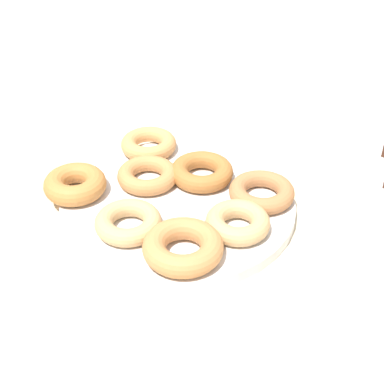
{
  "coord_description": "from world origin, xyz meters",
  "views": [
    {
      "loc": [
        0.37,
        0.49,
        0.47
      ],
      "look_at": [
        0.0,
        0.03,
        0.05
      ],
      "focal_mm": 53.88,
      "sensor_mm": 36.0,
      "label": 1
    }
  ],
  "objects_px": {
    "donut_3": "(238,222)",
    "donut_6": "(183,247)",
    "donut_2": "(149,144)",
    "donut_7": "(128,222)",
    "donut_plate": "(178,205)",
    "donut_5": "(75,184)",
    "donut_1": "(148,175)",
    "donut_0": "(262,192)",
    "donut_4": "(202,172)"
  },
  "relations": [
    {
      "from": "donut_plate",
      "to": "donut_5",
      "type": "distance_m",
      "value": 0.14
    },
    {
      "from": "donut_1",
      "to": "donut_3",
      "type": "bearing_deg",
      "value": 99.58
    },
    {
      "from": "donut_4",
      "to": "donut_5",
      "type": "height_order",
      "value": "donut_5"
    },
    {
      "from": "donut_2",
      "to": "donut_plate",
      "type": "bearing_deg",
      "value": 71.36
    },
    {
      "from": "donut_0",
      "to": "donut_1",
      "type": "xyz_separation_m",
      "value": [
        0.09,
        -0.13,
        -0.0
      ]
    },
    {
      "from": "donut_1",
      "to": "donut_3",
      "type": "height_order",
      "value": "donut_3"
    },
    {
      "from": "donut_4",
      "to": "donut_plate",
      "type": "bearing_deg",
      "value": 17.87
    },
    {
      "from": "donut_2",
      "to": "donut_7",
      "type": "distance_m",
      "value": 0.19
    },
    {
      "from": "donut_0",
      "to": "donut_5",
      "type": "xyz_separation_m",
      "value": [
        0.18,
        -0.17,
        0.0
      ]
    },
    {
      "from": "donut_5",
      "to": "donut_6",
      "type": "distance_m",
      "value": 0.19
    },
    {
      "from": "donut_plate",
      "to": "donut_6",
      "type": "height_order",
      "value": "donut_6"
    },
    {
      "from": "donut_3",
      "to": "donut_7",
      "type": "relative_size",
      "value": 0.97
    },
    {
      "from": "donut_plate",
      "to": "donut_7",
      "type": "xyz_separation_m",
      "value": [
        0.08,
        0.01,
        0.02
      ]
    },
    {
      "from": "donut_plate",
      "to": "donut_0",
      "type": "bearing_deg",
      "value": 142.47
    },
    {
      "from": "donut_1",
      "to": "donut_6",
      "type": "bearing_deg",
      "value": 69.72
    },
    {
      "from": "donut_4",
      "to": "donut_5",
      "type": "distance_m",
      "value": 0.17
    },
    {
      "from": "donut_plate",
      "to": "donut_6",
      "type": "distance_m",
      "value": 0.11
    },
    {
      "from": "donut_2",
      "to": "donut_4",
      "type": "bearing_deg",
      "value": 97.3
    },
    {
      "from": "donut_5",
      "to": "donut_6",
      "type": "xyz_separation_m",
      "value": [
        -0.03,
        0.19,
        -0.0
      ]
    },
    {
      "from": "donut_2",
      "to": "donut_0",
      "type": "bearing_deg",
      "value": 103.27
    },
    {
      "from": "donut_3",
      "to": "donut_6",
      "type": "bearing_deg",
      "value": -3.38
    },
    {
      "from": "donut_plate",
      "to": "donut_5",
      "type": "height_order",
      "value": "donut_5"
    },
    {
      "from": "donut_1",
      "to": "donut_7",
      "type": "distance_m",
      "value": 0.1
    },
    {
      "from": "donut_6",
      "to": "donut_plate",
      "type": "bearing_deg",
      "value": -124.37
    },
    {
      "from": "donut_5",
      "to": "donut_plate",
      "type": "bearing_deg",
      "value": 134.3
    },
    {
      "from": "donut_3",
      "to": "donut_6",
      "type": "relative_size",
      "value": 0.84
    },
    {
      "from": "donut_6",
      "to": "donut_1",
      "type": "bearing_deg",
      "value": -110.28
    },
    {
      "from": "donut_1",
      "to": "donut_6",
      "type": "xyz_separation_m",
      "value": [
        0.06,
        0.15,
        0.0
      ]
    },
    {
      "from": "donut_2",
      "to": "donut_7",
      "type": "relative_size",
      "value": 1.0
    },
    {
      "from": "donut_plate",
      "to": "donut_1",
      "type": "distance_m",
      "value": 0.06
    },
    {
      "from": "donut_0",
      "to": "donut_1",
      "type": "relative_size",
      "value": 1.04
    },
    {
      "from": "donut_6",
      "to": "donut_7",
      "type": "bearing_deg",
      "value": -74.13
    },
    {
      "from": "donut_1",
      "to": "donut_2",
      "type": "bearing_deg",
      "value": -126.43
    },
    {
      "from": "donut_7",
      "to": "donut_5",
      "type": "bearing_deg",
      "value": -83.84
    },
    {
      "from": "donut_4",
      "to": "donut_1",
      "type": "bearing_deg",
      "value": -33.2
    },
    {
      "from": "donut_3",
      "to": "donut_7",
      "type": "distance_m",
      "value": 0.13
    },
    {
      "from": "donut_2",
      "to": "donut_4",
      "type": "xyz_separation_m",
      "value": [
        -0.01,
        0.11,
        0.0
      ]
    },
    {
      "from": "donut_1",
      "to": "donut_3",
      "type": "distance_m",
      "value": 0.16
    },
    {
      "from": "donut_6",
      "to": "donut_5",
      "type": "bearing_deg",
      "value": -79.66
    },
    {
      "from": "donut_1",
      "to": "donut_3",
      "type": "xyz_separation_m",
      "value": [
        -0.03,
        0.15,
        0.0
      ]
    },
    {
      "from": "donut_1",
      "to": "donut_4",
      "type": "bearing_deg",
      "value": 146.8
    },
    {
      "from": "donut_2",
      "to": "donut_4",
      "type": "relative_size",
      "value": 0.95
    },
    {
      "from": "donut_0",
      "to": "donut_3",
      "type": "height_order",
      "value": "donut_3"
    },
    {
      "from": "donut_2",
      "to": "donut_7",
      "type": "height_order",
      "value": "same"
    },
    {
      "from": "donut_1",
      "to": "donut_2",
      "type": "relative_size",
      "value": 1.01
    },
    {
      "from": "donut_2",
      "to": "donut_6",
      "type": "xyz_separation_m",
      "value": [
        0.1,
        0.22,
        0.0
      ]
    },
    {
      "from": "donut_2",
      "to": "donut_3",
      "type": "bearing_deg",
      "value": 84.08
    },
    {
      "from": "donut_4",
      "to": "donut_7",
      "type": "distance_m",
      "value": 0.14
    },
    {
      "from": "donut_7",
      "to": "donut_2",
      "type": "bearing_deg",
      "value": -133.05
    },
    {
      "from": "donut_0",
      "to": "donut_7",
      "type": "bearing_deg",
      "value": -18.26
    }
  ]
}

